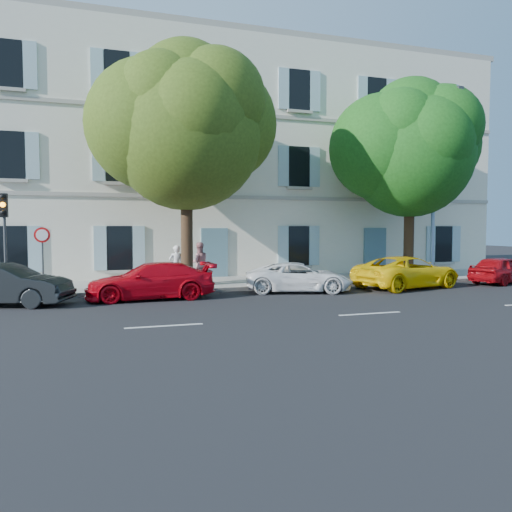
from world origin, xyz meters
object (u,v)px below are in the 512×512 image
object	(u,v)px
car_white_coupe	(299,277)
car_yellow_supercar	(407,272)
pedestrian_b	(199,263)
car_red_coupe	(151,281)
traffic_light	(4,222)
street_lamp	(436,174)
car_red_hatchback	(501,270)
tree_right	(410,155)
car_dark_sedan	(4,285)
road_sign	(42,246)
tree_left	(186,134)
pedestrian_a	(176,265)

from	to	relation	value
car_white_coupe	car_yellow_supercar	size ratio (longest dim) A/B	0.87
car_yellow_supercar	pedestrian_b	world-z (taller)	pedestrian_b
car_white_coupe	pedestrian_b	world-z (taller)	pedestrian_b
car_red_coupe	traffic_light	distance (m)	5.58
car_yellow_supercar	street_lamp	size ratio (longest dim) A/B	0.56
car_red_coupe	car_red_hatchback	distance (m)	15.60
tree_right	pedestrian_b	distance (m)	11.10
car_dark_sedan	car_white_coupe	distance (m)	10.41
car_dark_sedan	car_white_coupe	xyz separation A→B (m)	(10.41, 0.28, -0.11)
car_yellow_supercar	road_sign	world-z (taller)	road_sign
car_red_hatchback	street_lamp	xyz separation A→B (m)	(-2.30, 1.69, 4.40)
car_white_coupe	road_sign	bearing A→B (deg)	98.75
tree_left	pedestrian_b	world-z (taller)	tree_left
pedestrian_b	pedestrian_a	bearing A→B (deg)	25.10
pedestrian_b	car_dark_sedan	bearing A→B (deg)	23.75
car_white_coupe	tree_right	bearing A→B (deg)	-54.16
car_white_coupe	traffic_light	distance (m)	10.95
car_red_coupe	car_yellow_supercar	size ratio (longest dim) A/B	0.93
pedestrian_b	tree_right	bearing A→B (deg)	174.44
car_dark_sedan	traffic_light	xyz separation A→B (m)	(-0.22, 1.75, 2.05)
traffic_light	tree_right	bearing A→B (deg)	2.57
tree_right	pedestrian_a	bearing A→B (deg)	178.79
car_red_coupe	road_sign	distance (m)	4.16
car_red_hatchback	tree_left	size ratio (longest dim) A/B	0.38
car_dark_sedan	pedestrian_a	distance (m)	6.60
traffic_light	road_sign	bearing A→B (deg)	-5.68
traffic_light	car_dark_sedan	bearing A→B (deg)	-82.72
road_sign	car_white_coupe	bearing A→B (deg)	-8.19
car_red_hatchback	pedestrian_a	size ratio (longest dim) A/B	2.22
car_white_coupe	tree_right	distance (m)	8.76
tree_right	street_lamp	xyz separation A→B (m)	(0.99, -0.61, -0.90)
car_dark_sedan	road_sign	distance (m)	2.26
car_red_coupe	car_red_hatchback	world-z (taller)	car_red_coupe
traffic_light	tree_left	bearing A→B (deg)	5.13
car_white_coupe	traffic_light	bearing A→B (deg)	99.04
tree_right	pedestrian_a	xyz separation A→B (m)	(-10.99, 0.23, -4.95)
car_dark_sedan	car_white_coupe	bearing A→B (deg)	-69.93
car_yellow_supercar	car_red_hatchback	distance (m)	5.08
traffic_light	road_sign	xyz separation A→B (m)	(1.24, -0.12, -0.87)
car_dark_sedan	tree_left	bearing A→B (deg)	-51.23
road_sign	pedestrian_a	world-z (taller)	road_sign
car_red_coupe	traffic_light	world-z (taller)	traffic_light
car_white_coupe	traffic_light	size ratio (longest dim) A/B	1.17
car_dark_sedan	road_sign	world-z (taller)	road_sign
car_white_coupe	car_red_coupe	bearing A→B (deg)	109.06
traffic_light	pedestrian_a	size ratio (longest dim) A/B	2.17
car_yellow_supercar	tree_right	bearing A→B (deg)	-49.69
car_red_hatchback	car_red_coupe	bearing A→B (deg)	71.32
traffic_light	pedestrian_b	bearing A→B (deg)	11.86
pedestrian_a	car_dark_sedan	bearing A→B (deg)	19.55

